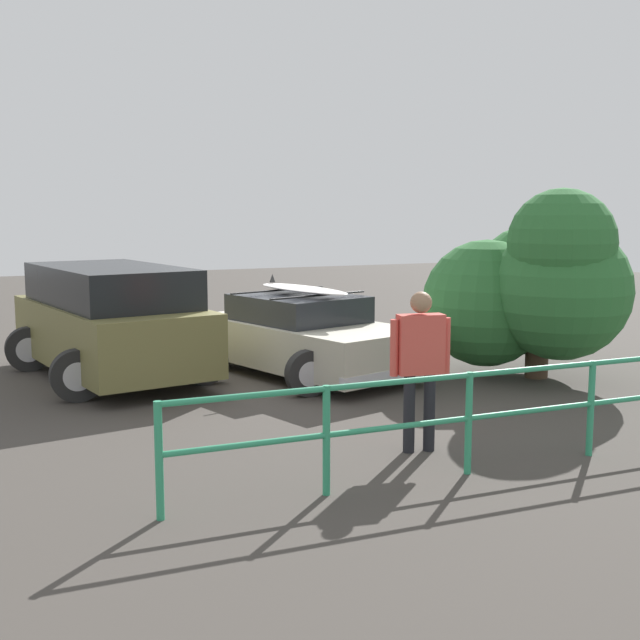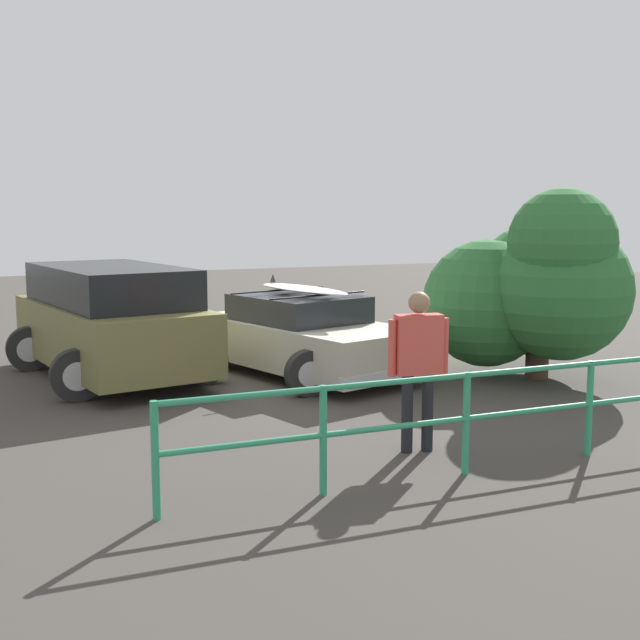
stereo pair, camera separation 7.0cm
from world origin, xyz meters
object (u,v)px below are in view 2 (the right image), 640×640
at_px(person_bystander, 418,356).
at_px(bush_near_left, 533,290).
at_px(sedan_car, 303,336).
at_px(suv_car, 111,320).

distance_m(person_bystander, bush_near_left, 4.43).
distance_m(sedan_car, bush_near_left, 3.63).
relative_size(sedan_car, bush_near_left, 1.41).
xyz_separation_m(sedan_car, bush_near_left, (-3.09, 1.74, 0.76)).
height_order(sedan_car, person_bystander, person_bystander).
bearing_deg(bush_near_left, person_bystander, 35.91).
height_order(person_bystander, bush_near_left, bush_near_left).
bearing_deg(suv_car, bush_near_left, 155.14).
xyz_separation_m(suv_car, bush_near_left, (-5.92, 2.74, 0.48)).
bearing_deg(sedan_car, person_bystander, 83.54).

